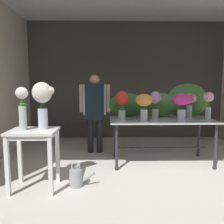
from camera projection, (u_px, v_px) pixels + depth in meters
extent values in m
plane|color=silver|center=(134.00, 161.00, 4.23)|extent=(8.43, 8.43, 0.00)
cube|color=#4C4742|center=(126.00, 81.00, 5.96)|extent=(5.04, 0.12, 2.93)
cube|color=silver|center=(162.00, 120.00, 4.05)|extent=(1.81, 0.89, 0.02)
cylinder|color=#2D2D33|center=(117.00, 147.00, 3.73)|extent=(0.05, 0.05, 0.76)
sphere|color=#2D2D33|center=(117.00, 168.00, 3.77)|extent=(0.07, 0.07, 0.07)
cylinder|color=#2D2D33|center=(216.00, 147.00, 3.77)|extent=(0.05, 0.05, 0.76)
sphere|color=#2D2D33|center=(215.00, 167.00, 3.81)|extent=(0.07, 0.07, 0.07)
cylinder|color=#2D2D33|center=(115.00, 137.00, 4.42)|extent=(0.05, 0.05, 0.76)
sphere|color=#2D2D33|center=(115.00, 155.00, 4.46)|extent=(0.07, 0.07, 0.07)
cylinder|color=#2D2D33|center=(199.00, 137.00, 4.45)|extent=(0.05, 0.05, 0.76)
sphere|color=#2D2D33|center=(198.00, 155.00, 4.50)|extent=(0.07, 0.07, 0.07)
cylinder|color=#2D2D33|center=(161.00, 148.00, 4.11)|extent=(1.61, 0.03, 0.03)
cube|color=white|center=(33.00, 131.00, 3.02)|extent=(0.61, 0.50, 0.03)
cube|color=white|center=(33.00, 135.00, 3.02)|extent=(0.55, 0.44, 0.06)
cube|color=white|center=(7.00, 166.00, 2.85)|extent=(0.05, 0.05, 0.77)
cube|color=white|center=(50.00, 166.00, 2.86)|extent=(0.05, 0.05, 0.77)
cube|color=white|center=(20.00, 156.00, 3.27)|extent=(0.05, 0.05, 0.77)
cube|color=white|center=(58.00, 156.00, 3.28)|extent=(0.05, 0.05, 0.77)
cylinder|color=#232328|center=(90.00, 133.00, 4.72)|extent=(0.12, 0.12, 0.78)
cylinder|color=#232328|center=(100.00, 133.00, 4.72)|extent=(0.12, 0.12, 0.78)
cube|color=silver|center=(95.00, 99.00, 4.64)|extent=(0.44, 0.22, 0.60)
cube|color=#192833|center=(94.00, 102.00, 4.53)|extent=(0.38, 0.02, 0.72)
cylinder|color=#D8AD8E|center=(81.00, 98.00, 4.63)|extent=(0.09, 0.09, 0.55)
cylinder|color=#D8AD8E|center=(108.00, 98.00, 4.64)|extent=(0.09, 0.09, 0.55)
sphere|color=#D8AD8E|center=(95.00, 80.00, 4.59)|extent=(0.20, 0.20, 0.20)
ellipsoid|color=brown|center=(95.00, 77.00, 4.60)|extent=(0.15, 0.15, 0.09)
ellipsoid|color=#2D6028|center=(127.00, 105.00, 4.33)|extent=(0.68, 0.25, 0.44)
ellipsoid|color=#477F3D|center=(160.00, 105.00, 4.34)|extent=(0.68, 0.25, 0.44)
ellipsoid|color=#477F3D|center=(188.00, 100.00, 4.34)|extent=(0.79, 0.23, 0.62)
cylinder|color=silver|center=(144.00, 115.00, 3.86)|extent=(0.12, 0.12, 0.19)
cylinder|color=#9EBCB2|center=(144.00, 118.00, 3.86)|extent=(0.11, 0.11, 0.08)
cylinder|color=#387033|center=(146.00, 112.00, 3.86)|extent=(0.01, 0.01, 0.27)
cylinder|color=#387033|center=(144.00, 112.00, 3.87)|extent=(0.01, 0.01, 0.27)
cylinder|color=#387033|center=(143.00, 112.00, 3.86)|extent=(0.01, 0.01, 0.27)
cylinder|color=#387033|center=(144.00, 112.00, 3.83)|extent=(0.01, 0.01, 0.27)
ellipsoid|color=orange|center=(144.00, 100.00, 3.83)|extent=(0.27, 0.27, 0.21)
sphere|color=orange|center=(140.00, 100.00, 3.82)|extent=(0.06, 0.06, 0.06)
ellipsoid|color=#387033|center=(142.00, 108.00, 3.85)|extent=(0.10, 0.10, 0.03)
cylinder|color=silver|center=(208.00, 113.00, 4.07)|extent=(0.10, 0.10, 0.21)
cylinder|color=#9EBCB2|center=(208.00, 116.00, 4.07)|extent=(0.09, 0.09, 0.09)
cylinder|color=#477F3D|center=(209.00, 109.00, 4.06)|extent=(0.01, 0.01, 0.32)
cylinder|color=#477F3D|center=(207.00, 109.00, 4.07)|extent=(0.01, 0.01, 0.32)
cylinder|color=#477F3D|center=(208.00, 109.00, 4.04)|extent=(0.01, 0.01, 0.32)
ellipsoid|color=#EFB2BC|center=(209.00, 97.00, 4.03)|extent=(0.17, 0.17, 0.17)
sphere|color=#EFB2BC|center=(205.00, 96.00, 4.02)|extent=(0.06, 0.06, 0.06)
sphere|color=#EFB2BC|center=(212.00, 97.00, 4.02)|extent=(0.06, 0.06, 0.06)
cylinder|color=silver|center=(122.00, 115.00, 3.99)|extent=(0.12, 0.12, 0.17)
cylinder|color=#9EBCB2|center=(122.00, 118.00, 3.99)|extent=(0.11, 0.11, 0.07)
cylinder|color=#2D6028|center=(123.00, 111.00, 3.98)|extent=(0.01, 0.01, 0.29)
cylinder|color=#2D6028|center=(122.00, 111.00, 4.00)|extent=(0.01, 0.01, 0.29)
cylinder|color=#2D6028|center=(121.00, 111.00, 3.98)|extent=(0.01, 0.01, 0.29)
cylinder|color=#2D6028|center=(122.00, 111.00, 3.95)|extent=(0.01, 0.01, 0.29)
ellipsoid|color=red|center=(122.00, 98.00, 3.95)|extent=(0.22, 0.22, 0.24)
ellipsoid|color=#477F3D|center=(122.00, 109.00, 3.96)|extent=(0.10, 0.09, 0.03)
cylinder|color=silver|center=(155.00, 114.00, 4.05)|extent=(0.12, 0.12, 0.18)
cylinder|color=#9EBCB2|center=(155.00, 117.00, 4.05)|extent=(0.11, 0.11, 0.08)
cylinder|color=#387033|center=(157.00, 110.00, 4.05)|extent=(0.01, 0.01, 0.30)
cylinder|color=#387033|center=(155.00, 110.00, 4.06)|extent=(0.01, 0.01, 0.30)
cylinder|color=#387033|center=(154.00, 110.00, 4.04)|extent=(0.01, 0.01, 0.30)
cylinder|color=#387033|center=(155.00, 110.00, 4.02)|extent=(0.01, 0.01, 0.30)
ellipsoid|color=#B28ED1|center=(155.00, 98.00, 4.01)|extent=(0.18, 0.18, 0.21)
sphere|color=#B28ED1|center=(152.00, 100.00, 4.01)|extent=(0.08, 0.08, 0.08)
sphere|color=#B28ED1|center=(159.00, 98.00, 4.01)|extent=(0.09, 0.09, 0.09)
cylinder|color=silver|center=(181.00, 115.00, 3.87)|extent=(0.14, 0.14, 0.19)
cylinder|color=#9EBCB2|center=(181.00, 118.00, 3.88)|extent=(0.12, 0.12, 0.08)
cylinder|color=#28562D|center=(183.00, 112.00, 3.87)|extent=(0.01, 0.01, 0.29)
cylinder|color=#28562D|center=(181.00, 111.00, 3.88)|extent=(0.01, 0.01, 0.29)
cylinder|color=#28562D|center=(181.00, 112.00, 3.84)|extent=(0.01, 0.01, 0.29)
ellipsoid|color=#D1338E|center=(182.00, 99.00, 3.84)|extent=(0.32, 0.32, 0.20)
sphere|color=#D1338E|center=(190.00, 98.00, 3.84)|extent=(0.12, 0.12, 0.12)
cylinder|color=silver|center=(189.00, 112.00, 4.16)|extent=(0.10, 0.10, 0.23)
cylinder|color=#9EBCB2|center=(189.00, 115.00, 4.17)|extent=(0.10, 0.10, 0.10)
cylinder|color=#387033|center=(190.00, 110.00, 4.16)|extent=(0.01, 0.01, 0.29)
cylinder|color=#387033|center=(188.00, 109.00, 4.17)|extent=(0.01, 0.01, 0.29)
cylinder|color=#387033|center=(188.00, 110.00, 4.13)|extent=(0.01, 0.01, 0.29)
ellipsoid|color=#F4B78E|center=(189.00, 99.00, 4.13)|extent=(0.23, 0.23, 0.17)
sphere|color=#F4B78E|center=(185.00, 98.00, 4.14)|extent=(0.09, 0.09, 0.09)
sphere|color=#F4B78E|center=(195.00, 100.00, 4.15)|extent=(0.06, 0.06, 0.06)
ellipsoid|color=#477F3D|center=(191.00, 104.00, 4.14)|extent=(0.11, 0.07, 0.03)
cylinder|color=silver|center=(23.00, 118.00, 2.99)|extent=(0.10, 0.10, 0.32)
cylinder|color=#9EBCB2|center=(23.00, 125.00, 3.00)|extent=(0.09, 0.09, 0.13)
cylinder|color=#477F3D|center=(24.00, 113.00, 2.98)|extent=(0.01, 0.01, 0.43)
cylinder|color=#477F3D|center=(23.00, 113.00, 3.00)|extent=(0.01, 0.01, 0.43)
cylinder|color=#477F3D|center=(21.00, 113.00, 2.98)|extent=(0.01, 0.01, 0.43)
cylinder|color=#477F3D|center=(22.00, 113.00, 2.97)|extent=(0.01, 0.01, 0.43)
ellipsoid|color=white|center=(22.00, 93.00, 2.95)|extent=(0.16, 0.16, 0.15)
sphere|color=white|center=(26.00, 94.00, 2.95)|extent=(0.07, 0.07, 0.07)
ellipsoid|color=#387033|center=(23.00, 104.00, 2.95)|extent=(0.10, 0.10, 0.03)
cylinder|color=silver|center=(43.00, 119.00, 3.05)|extent=(0.12, 0.12, 0.27)
cylinder|color=#9EBCB2|center=(43.00, 125.00, 3.06)|extent=(0.11, 0.11, 0.12)
cylinder|color=#2D6028|center=(44.00, 114.00, 3.04)|extent=(0.01, 0.01, 0.39)
cylinder|color=#2D6028|center=(43.00, 114.00, 3.06)|extent=(0.01, 0.01, 0.39)
cylinder|color=#2D6028|center=(41.00, 114.00, 3.01)|extent=(0.01, 0.01, 0.39)
ellipsoid|color=silver|center=(42.00, 93.00, 3.01)|extent=(0.25, 0.25, 0.27)
sphere|color=silver|center=(50.00, 90.00, 3.00)|extent=(0.10, 0.10, 0.10)
cylinder|color=#999EA3|center=(76.00, 178.00, 3.16)|extent=(0.18, 0.18, 0.24)
cylinder|color=#999EA3|center=(88.00, 177.00, 3.16)|extent=(0.18, 0.04, 0.14)
torus|color=#999EA3|center=(76.00, 167.00, 3.14)|extent=(0.13, 0.02, 0.13)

